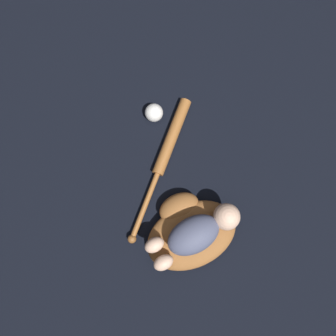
{
  "coord_description": "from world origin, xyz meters",
  "views": [
    {
      "loc": [
        -0.04,
        0.02,
        1.23
      ],
      "look_at": [
        0.1,
        0.21,
        0.07
      ],
      "focal_mm": 35.0,
      "sensor_mm": 36.0,
      "label": 1
    }
  ],
  "objects_px": {
    "baby_figure": "(198,232)",
    "baseball": "(154,113)",
    "baseball_glove": "(189,230)",
    "baseball_bat": "(167,150)"
  },
  "relations": [
    {
      "from": "baseball_glove",
      "to": "baseball_bat",
      "type": "relative_size",
      "value": 0.74
    },
    {
      "from": "baseball_bat",
      "to": "baseball",
      "type": "xyz_separation_m",
      "value": [
        0.05,
        0.15,
        0.01
      ]
    },
    {
      "from": "baseball_glove",
      "to": "baby_figure",
      "type": "relative_size",
      "value": 1.09
    },
    {
      "from": "baseball",
      "to": "baseball_bat",
      "type": "bearing_deg",
      "value": -107.63
    },
    {
      "from": "baseball_glove",
      "to": "baseball",
      "type": "relative_size",
      "value": 5.26
    },
    {
      "from": "baseball_glove",
      "to": "baseball",
      "type": "distance_m",
      "value": 0.47
    },
    {
      "from": "baseball_glove",
      "to": "baseball_bat",
      "type": "distance_m",
      "value": 0.31
    },
    {
      "from": "baseball",
      "to": "baby_figure",
      "type": "bearing_deg",
      "value": -107.91
    },
    {
      "from": "baseball_bat",
      "to": "baseball",
      "type": "height_order",
      "value": "baseball"
    },
    {
      "from": "baby_figure",
      "to": "baseball",
      "type": "distance_m",
      "value": 0.49
    }
  ]
}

